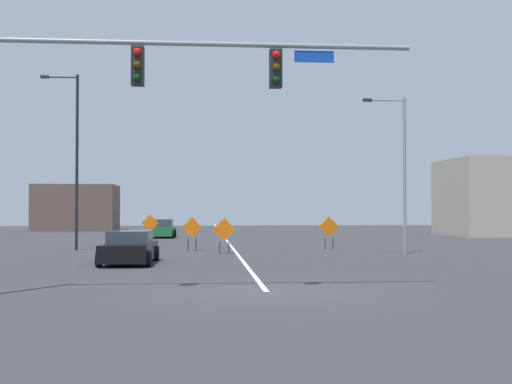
{
  "coord_description": "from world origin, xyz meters",
  "views": [
    {
      "loc": [
        -1.75,
        -17.77,
        2.25
      ],
      "look_at": [
        1.48,
        21.5,
        3.26
      ],
      "focal_mm": 46.03,
      "sensor_mm": 36.0,
      "label": 1
    }
  ],
  "objects_px": {
    "construction_sign_left_shoulder": "(192,229)",
    "construction_sign_right_lane": "(329,229)",
    "car_green_passing": "(162,229)",
    "construction_sign_left_lane": "(150,225)",
    "construction_sign_right_shoulder": "(224,231)",
    "car_black_near": "(130,248)",
    "street_lamp_mid_left": "(75,154)",
    "traffic_signal_assembly": "(134,92)",
    "street_lamp_far_right": "(401,167)"
  },
  "relations": [
    {
      "from": "construction_sign_left_shoulder",
      "to": "construction_sign_right_lane",
      "type": "distance_m",
      "value": 7.8
    },
    {
      "from": "car_green_passing",
      "to": "construction_sign_left_lane",
      "type": "bearing_deg",
      "value": -91.51
    },
    {
      "from": "construction_sign_left_shoulder",
      "to": "construction_sign_left_lane",
      "type": "bearing_deg",
      "value": 111.35
    },
    {
      "from": "construction_sign_left_shoulder",
      "to": "construction_sign_right_lane",
      "type": "relative_size",
      "value": 0.99
    },
    {
      "from": "construction_sign_right_shoulder",
      "to": "car_black_near",
      "type": "distance_m",
      "value": 6.95
    },
    {
      "from": "street_lamp_mid_left",
      "to": "construction_sign_right_shoulder",
      "type": "distance_m",
      "value": 9.78
    },
    {
      "from": "traffic_signal_assembly",
      "to": "construction_sign_right_shoulder",
      "type": "relative_size",
      "value": 6.3
    },
    {
      "from": "construction_sign_left_shoulder",
      "to": "construction_sign_right_shoulder",
      "type": "relative_size",
      "value": 1.01
    },
    {
      "from": "traffic_signal_assembly",
      "to": "car_black_near",
      "type": "height_order",
      "value": "traffic_signal_assembly"
    },
    {
      "from": "street_lamp_far_right",
      "to": "car_green_passing",
      "type": "height_order",
      "value": "street_lamp_far_right"
    },
    {
      "from": "street_lamp_far_right",
      "to": "construction_sign_left_lane",
      "type": "distance_m",
      "value": 17.3
    },
    {
      "from": "car_green_passing",
      "to": "traffic_signal_assembly",
      "type": "bearing_deg",
      "value": -87.85
    },
    {
      "from": "construction_sign_left_lane",
      "to": "car_green_passing",
      "type": "relative_size",
      "value": 0.49
    },
    {
      "from": "street_lamp_mid_left",
      "to": "construction_sign_right_shoulder",
      "type": "relative_size",
      "value": 5.36
    },
    {
      "from": "construction_sign_right_shoulder",
      "to": "construction_sign_left_shoulder",
      "type": "bearing_deg",
      "value": 122.99
    },
    {
      "from": "street_lamp_mid_left",
      "to": "street_lamp_far_right",
      "type": "bearing_deg",
      "value": -14.95
    },
    {
      "from": "construction_sign_right_lane",
      "to": "construction_sign_left_shoulder",
      "type": "bearing_deg",
      "value": -171.04
    },
    {
      "from": "street_lamp_far_right",
      "to": "construction_sign_left_shoulder",
      "type": "xyz_separation_m",
      "value": [
        -10.46,
        3.45,
        -3.22
      ]
    },
    {
      "from": "construction_sign_right_lane",
      "to": "construction_sign_right_shoulder",
      "type": "bearing_deg",
      "value": -148.26
    },
    {
      "from": "construction_sign_left_shoulder",
      "to": "car_green_passing",
      "type": "distance_m",
      "value": 16.37
    },
    {
      "from": "street_lamp_mid_left",
      "to": "construction_sign_left_lane",
      "type": "xyz_separation_m",
      "value": [
        3.64,
        6.12,
        -4.06
      ]
    },
    {
      "from": "construction_sign_right_shoulder",
      "to": "construction_sign_right_lane",
      "type": "distance_m",
      "value": 7.13
    },
    {
      "from": "construction_sign_left_shoulder",
      "to": "construction_sign_left_lane",
      "type": "distance_m",
      "value": 7.72
    },
    {
      "from": "construction_sign_left_lane",
      "to": "car_black_near",
      "type": "xyz_separation_m",
      "value": [
        0.37,
        -15.32,
        -0.57
      ]
    },
    {
      "from": "construction_sign_left_lane",
      "to": "car_black_near",
      "type": "height_order",
      "value": "construction_sign_left_lane"
    },
    {
      "from": "street_lamp_far_right",
      "to": "construction_sign_right_lane",
      "type": "relative_size",
      "value": 4.31
    },
    {
      "from": "street_lamp_far_right",
      "to": "car_black_near",
      "type": "xyz_separation_m",
      "value": [
        -12.9,
        -4.68,
        -3.73
      ]
    },
    {
      "from": "street_lamp_far_right",
      "to": "traffic_signal_assembly",
      "type": "bearing_deg",
      "value": -129.51
    },
    {
      "from": "traffic_signal_assembly",
      "to": "construction_sign_left_lane",
      "type": "xyz_separation_m",
      "value": [
        -1.51,
        24.9,
        -4.19
      ]
    },
    {
      "from": "car_green_passing",
      "to": "construction_sign_right_shoulder",
      "type": "bearing_deg",
      "value": -77.29
    },
    {
      "from": "car_black_near",
      "to": "car_green_passing",
      "type": "height_order",
      "value": "car_green_passing"
    },
    {
      "from": "construction_sign_left_lane",
      "to": "traffic_signal_assembly",
      "type": "bearing_deg",
      "value": -86.53
    },
    {
      "from": "construction_sign_left_lane",
      "to": "construction_sign_right_shoulder",
      "type": "height_order",
      "value": "construction_sign_left_lane"
    },
    {
      "from": "construction_sign_right_lane",
      "to": "street_lamp_mid_left",
      "type": "bearing_deg",
      "value": -179.38
    },
    {
      "from": "car_black_near",
      "to": "construction_sign_left_shoulder",
      "type": "bearing_deg",
      "value": 73.31
    },
    {
      "from": "traffic_signal_assembly",
      "to": "street_lamp_far_right",
      "type": "height_order",
      "value": "street_lamp_far_right"
    },
    {
      "from": "construction_sign_right_lane",
      "to": "car_black_near",
      "type": "height_order",
      "value": "construction_sign_right_lane"
    },
    {
      "from": "construction_sign_right_shoulder",
      "to": "car_black_near",
      "type": "relative_size",
      "value": 0.39
    },
    {
      "from": "construction_sign_left_shoulder",
      "to": "car_black_near",
      "type": "bearing_deg",
      "value": -106.69
    },
    {
      "from": "car_black_near",
      "to": "car_green_passing",
      "type": "xyz_separation_m",
      "value": [
        -0.13,
        24.29,
        0.04
      ]
    },
    {
      "from": "traffic_signal_assembly",
      "to": "car_black_near",
      "type": "xyz_separation_m",
      "value": [
        -1.14,
        9.58,
        -4.77
      ]
    },
    {
      "from": "car_black_near",
      "to": "street_lamp_far_right",
      "type": "bearing_deg",
      "value": 19.93
    },
    {
      "from": "traffic_signal_assembly",
      "to": "construction_sign_left_shoulder",
      "type": "height_order",
      "value": "traffic_signal_assembly"
    },
    {
      "from": "construction_sign_left_lane",
      "to": "car_green_passing",
      "type": "height_order",
      "value": "construction_sign_left_lane"
    },
    {
      "from": "traffic_signal_assembly",
      "to": "construction_sign_right_lane",
      "type": "height_order",
      "value": "traffic_signal_assembly"
    },
    {
      "from": "street_lamp_mid_left",
      "to": "car_black_near",
      "type": "distance_m",
      "value": 11.05
    },
    {
      "from": "construction_sign_right_lane",
      "to": "car_green_passing",
      "type": "xyz_separation_m",
      "value": [
        -10.28,
        14.94,
        -0.46
      ]
    },
    {
      "from": "street_lamp_mid_left",
      "to": "construction_sign_left_shoulder",
      "type": "height_order",
      "value": "street_lamp_mid_left"
    },
    {
      "from": "traffic_signal_assembly",
      "to": "construction_sign_left_lane",
      "type": "relative_size",
      "value": 5.99
    },
    {
      "from": "construction_sign_left_shoulder",
      "to": "traffic_signal_assembly",
      "type": "bearing_deg",
      "value": -94.2
    }
  ]
}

